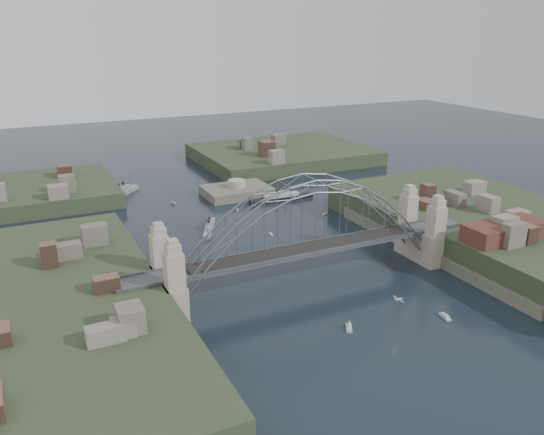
% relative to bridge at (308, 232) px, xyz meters
% --- Properties ---
extents(ground, '(500.00, 500.00, 0.00)m').
position_rel_bridge_xyz_m(ground, '(0.00, 0.00, -12.32)').
color(ground, black).
rests_on(ground, ground).
extents(bridge, '(84.00, 13.80, 24.60)m').
position_rel_bridge_xyz_m(bridge, '(0.00, 0.00, 0.00)').
color(bridge, '#49494B').
rests_on(bridge, ground).
extents(shore_west, '(50.50, 90.00, 12.00)m').
position_rel_bridge_xyz_m(shore_west, '(-57.32, 0.00, -10.35)').
color(shore_west, '#2E3B23').
rests_on(shore_west, ground).
extents(shore_east, '(50.50, 90.00, 12.00)m').
position_rel_bridge_xyz_m(shore_east, '(57.32, 0.00, -10.35)').
color(shore_east, '#2E3B23').
rests_on(shore_east, ground).
extents(headland_nw, '(60.00, 45.00, 9.00)m').
position_rel_bridge_xyz_m(headland_nw, '(-55.00, 95.00, -11.82)').
color(headland_nw, '#2E3B23').
rests_on(headland_nw, ground).
extents(headland_ne, '(70.00, 55.00, 9.50)m').
position_rel_bridge_xyz_m(headland_ne, '(50.00, 110.00, -11.57)').
color(headland_ne, '#2E3B23').
rests_on(headland_ne, ground).
extents(fort_island, '(22.00, 16.00, 9.40)m').
position_rel_bridge_xyz_m(fort_island, '(12.00, 70.00, -12.66)').
color(fort_island, '#5E594A').
rests_on(fort_island, ground).
extents(wharf_shed, '(20.00, 8.00, 4.00)m').
position_rel_bridge_xyz_m(wharf_shed, '(44.00, -14.00, -2.32)').
color(wharf_shed, '#592D26').
rests_on(wharf_shed, shore_east).
extents(finger_pier, '(4.00, 22.00, 1.40)m').
position_rel_bridge_xyz_m(finger_pier, '(39.00, -28.00, -11.62)').
color(finger_pier, '#49494B').
rests_on(finger_pier, ground).
extents(naval_cruiser_near, '(8.38, 14.72, 4.59)m').
position_rel_bridge_xyz_m(naval_cruiser_near, '(-7.94, 42.34, -11.61)').
color(naval_cruiser_near, '#929899').
rests_on(naval_cruiser_near, ground).
extents(naval_cruiser_far, '(14.29, 14.85, 6.12)m').
position_rel_bridge_xyz_m(naval_cruiser_far, '(-23.33, 87.35, -11.37)').
color(naval_cruiser_far, '#929899').
rests_on(naval_cruiser_far, ground).
extents(ocean_liner, '(22.34, 3.46, 5.47)m').
position_rel_bridge_xyz_m(ocean_liner, '(23.17, 58.29, -11.48)').
color(ocean_liner, black).
rests_on(ocean_liner, ground).
extents(aeroplane, '(1.57, 2.98, 0.43)m').
position_rel_bridge_xyz_m(aeroplane, '(6.36, -23.46, -6.79)').
color(aeroplane, silver).
extents(small_boat_a, '(2.28, 0.99, 0.45)m').
position_rel_bridge_xyz_m(small_boat_a, '(-21.47, 17.76, -12.17)').
color(small_boat_a, '#BBBAB7').
rests_on(small_boat_a, ground).
extents(small_boat_b, '(0.83, 2.00, 0.45)m').
position_rel_bridge_xyz_m(small_boat_b, '(5.97, 30.77, -12.17)').
color(small_boat_b, '#BBBAB7').
rests_on(small_boat_b, ground).
extents(small_boat_c, '(2.69, 3.48, 2.38)m').
position_rel_bridge_xyz_m(small_boat_c, '(-2.67, -20.85, -11.63)').
color(small_boat_c, '#BBBAB7').
rests_on(small_boat_c, ground).
extents(small_boat_d, '(2.01, 1.25, 0.45)m').
position_rel_bridge_xyz_m(small_boat_d, '(28.32, 39.08, -12.17)').
color(small_boat_d, '#BBBAB7').
rests_on(small_boat_d, ground).
extents(small_boat_e, '(3.59, 2.01, 2.38)m').
position_rel_bridge_xyz_m(small_boat_e, '(-33.14, 51.19, -11.64)').
color(small_boat_e, '#BBBAB7').
rests_on(small_boat_e, ground).
extents(small_boat_f, '(0.65, 1.46, 1.43)m').
position_rel_bridge_xyz_m(small_boat_f, '(5.57, 54.32, -12.02)').
color(small_boat_f, '#BBBAB7').
rests_on(small_boat_f, ground).
extents(small_boat_g, '(1.47, 3.12, 1.43)m').
position_rel_bridge_xyz_m(small_boat_g, '(16.85, -25.50, -12.04)').
color(small_boat_g, '#BBBAB7').
rests_on(small_boat_g, ground).
extents(small_boat_h, '(1.61, 2.24, 1.43)m').
position_rel_bridge_xyz_m(small_boat_h, '(-10.28, 70.27, -12.04)').
color(small_boat_h, '#BBBAB7').
rests_on(small_boat_h, ground).
extents(small_boat_i, '(1.79, 2.66, 2.38)m').
position_rel_bridge_xyz_m(small_boat_i, '(30.55, 13.00, -11.49)').
color(small_boat_i, '#BBBAB7').
rests_on(small_boat_i, ground).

